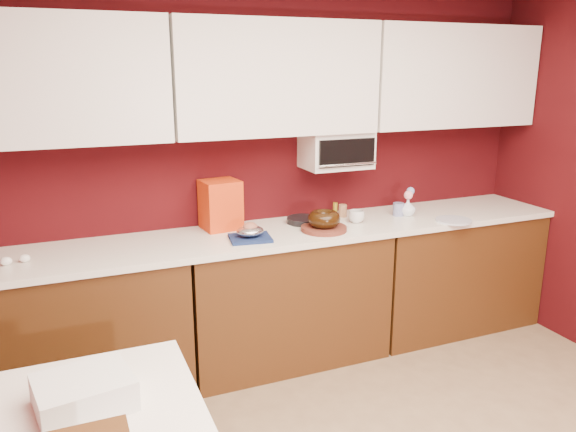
% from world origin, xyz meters
% --- Properties ---
extents(wall_back, '(4.00, 0.02, 2.50)m').
position_xyz_m(wall_back, '(0.00, 2.25, 1.25)').
color(wall_back, '#3D080B').
rests_on(wall_back, floor).
extents(base_cabinet_left, '(1.31, 0.58, 0.86)m').
position_xyz_m(base_cabinet_left, '(-1.33, 1.94, 0.43)').
color(base_cabinet_left, '#46260E').
rests_on(base_cabinet_left, floor).
extents(base_cabinet_center, '(1.31, 0.58, 0.86)m').
position_xyz_m(base_cabinet_center, '(0.00, 1.94, 0.43)').
color(base_cabinet_center, '#46260E').
rests_on(base_cabinet_center, floor).
extents(base_cabinet_right, '(1.31, 0.58, 0.86)m').
position_xyz_m(base_cabinet_right, '(1.33, 1.94, 0.43)').
color(base_cabinet_right, '#46260E').
rests_on(base_cabinet_right, floor).
extents(countertop, '(4.00, 0.62, 0.04)m').
position_xyz_m(countertop, '(0.00, 1.94, 0.88)').
color(countertop, white).
rests_on(countertop, base_cabinet_center).
extents(upper_cabinet_left, '(1.31, 0.33, 0.70)m').
position_xyz_m(upper_cabinet_left, '(-1.33, 2.08, 1.85)').
color(upper_cabinet_left, white).
rests_on(upper_cabinet_left, wall_back).
extents(upper_cabinet_center, '(1.31, 0.33, 0.70)m').
position_xyz_m(upper_cabinet_center, '(0.00, 2.08, 1.85)').
color(upper_cabinet_center, white).
rests_on(upper_cabinet_center, wall_back).
extents(upper_cabinet_right, '(1.31, 0.33, 0.70)m').
position_xyz_m(upper_cabinet_right, '(1.33, 2.08, 1.85)').
color(upper_cabinet_right, white).
rests_on(upper_cabinet_right, wall_back).
extents(toaster_oven, '(0.45, 0.30, 0.25)m').
position_xyz_m(toaster_oven, '(0.45, 2.10, 1.38)').
color(toaster_oven, white).
rests_on(toaster_oven, upper_cabinet_center).
extents(toaster_oven_door, '(0.40, 0.02, 0.18)m').
position_xyz_m(toaster_oven_door, '(0.45, 1.94, 1.38)').
color(toaster_oven_door, black).
rests_on(toaster_oven_door, toaster_oven).
extents(toaster_oven_handle, '(0.42, 0.02, 0.02)m').
position_xyz_m(toaster_oven_handle, '(0.45, 1.93, 1.30)').
color(toaster_oven_handle, silver).
rests_on(toaster_oven_handle, toaster_oven).
extents(cake_base, '(0.39, 0.39, 0.03)m').
position_xyz_m(cake_base, '(0.23, 1.83, 0.91)').
color(cake_base, '#5F281C').
rests_on(cake_base, countertop).
extents(bundt_cake, '(0.23, 0.23, 0.09)m').
position_xyz_m(bundt_cake, '(0.23, 1.83, 0.98)').
color(bundt_cake, black).
rests_on(bundt_cake, cake_base).
extents(navy_towel, '(0.28, 0.24, 0.02)m').
position_xyz_m(navy_towel, '(-0.27, 1.83, 0.91)').
color(navy_towel, navy).
rests_on(navy_towel, countertop).
extents(foil_ham_nest, '(0.20, 0.18, 0.06)m').
position_xyz_m(foil_ham_nest, '(-0.27, 1.83, 0.96)').
color(foil_ham_nest, silver).
rests_on(foil_ham_nest, navy_towel).
extents(roasted_ham, '(0.10, 0.09, 0.06)m').
position_xyz_m(roasted_ham, '(-0.27, 1.83, 0.98)').
color(roasted_ham, '#A05F49').
rests_on(roasted_ham, foil_ham_nest).
extents(pandoro_box, '(0.26, 0.24, 0.32)m').
position_xyz_m(pandoro_box, '(-0.36, 2.13, 1.06)').
color(pandoro_box, '#BA180C').
rests_on(pandoro_box, countertop).
extents(dark_pan, '(0.28, 0.28, 0.04)m').
position_xyz_m(dark_pan, '(0.18, 2.05, 0.92)').
color(dark_pan, black).
rests_on(dark_pan, countertop).
extents(coffee_mug, '(0.12, 0.12, 0.10)m').
position_xyz_m(coffee_mug, '(0.52, 1.92, 0.95)').
color(coffee_mug, silver).
rests_on(coffee_mug, countertop).
extents(blue_jar, '(0.09, 0.09, 0.09)m').
position_xyz_m(blue_jar, '(0.88, 1.97, 0.95)').
color(blue_jar, navy).
rests_on(blue_jar, countertop).
extents(flower_vase, '(0.11, 0.11, 0.13)m').
position_xyz_m(flower_vase, '(0.95, 1.95, 0.97)').
color(flower_vase, silver).
rests_on(flower_vase, countertop).
extents(flower_pink, '(0.06, 0.06, 0.06)m').
position_xyz_m(flower_pink, '(0.95, 1.95, 1.05)').
color(flower_pink, pink).
rests_on(flower_pink, flower_vase).
extents(flower_blue, '(0.06, 0.06, 0.06)m').
position_xyz_m(flower_blue, '(0.98, 1.97, 1.07)').
color(flower_blue, '#7D8FC8').
rests_on(flower_blue, flower_vase).
extents(china_plate, '(0.25, 0.25, 0.01)m').
position_xyz_m(china_plate, '(1.15, 1.69, 0.91)').
color(china_plate, silver).
rests_on(china_plate, countertop).
extents(amber_bottle, '(0.04, 0.04, 0.10)m').
position_xyz_m(amber_bottle, '(0.47, 2.13, 0.95)').
color(amber_bottle, olive).
rests_on(amber_bottle, countertop).
extents(paper_cup, '(0.07, 0.07, 0.09)m').
position_xyz_m(paper_cup, '(0.51, 2.09, 0.94)').
color(paper_cup, '#916342').
rests_on(paper_cup, countertop).
extents(egg_left, '(0.06, 0.05, 0.05)m').
position_xyz_m(egg_left, '(-1.61, 1.89, 0.92)').
color(egg_left, white).
rests_on(egg_left, countertop).
extents(egg_right, '(0.06, 0.05, 0.04)m').
position_xyz_m(egg_right, '(-1.52, 1.91, 0.92)').
color(egg_right, white).
rests_on(egg_right, countertop).
extents(newspaper_stack, '(0.36, 0.32, 0.11)m').
position_xyz_m(newspaper_stack, '(-1.30, 0.62, 0.81)').
color(newspaper_stack, white).
rests_on(newspaper_stack, dining_table).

